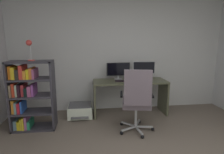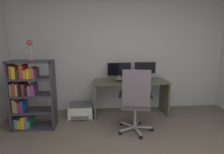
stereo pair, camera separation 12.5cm
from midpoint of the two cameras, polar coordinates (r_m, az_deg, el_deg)
The scene contains 10 objects.
wall_back at distance 4.25m, azimuth 1.27°, elevation 7.08°, with size 4.69×0.10×2.51m, color silver.
desk at distance 3.99m, azimuth 4.49°, elevation -3.69°, with size 1.52×0.56×0.72m.
monitor_main at distance 4.01m, azimuth 1.02°, elevation 2.16°, with size 0.50×0.18×0.36m.
monitor_secondary at distance 4.12m, azimuth 8.72°, elevation 2.57°, with size 0.49×0.18×0.38m.
keyboard at distance 3.86m, azimuth 2.57°, elevation -1.18°, with size 0.34×0.13×0.02m, color black.
computer_mouse at distance 3.92m, azimuth 5.75°, elevation -0.94°, with size 0.06×0.10×0.03m, color black.
office_chair at distance 3.13m, azimuth 6.31°, elevation -6.55°, with size 0.63×0.63×1.11m.
bookshelf at distance 3.61m, azimuth -24.92°, elevation -4.85°, with size 0.73×0.36×1.21m.
desk_lamp at distance 3.46m, azimuth -24.63°, elevation 8.44°, with size 0.12×0.11×0.34m.
printer at distance 4.02m, azimuth -10.47°, elevation -9.87°, with size 0.49×0.51×0.26m.
Camera 1 is at (-0.69, -1.53, 1.55)m, focal length 30.31 mm.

